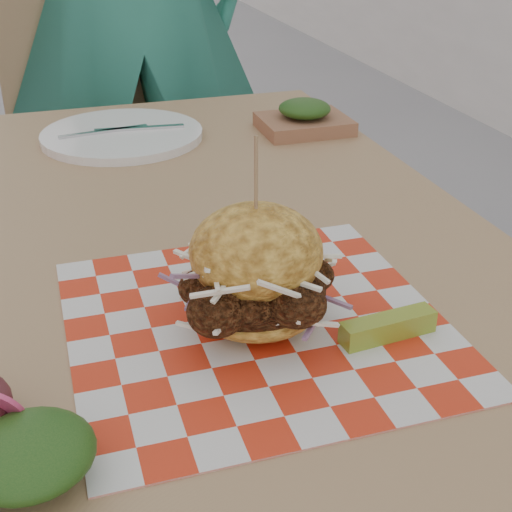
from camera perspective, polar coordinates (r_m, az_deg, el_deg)
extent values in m
cube|color=tan|center=(0.89, -7.02, 0.42)|extent=(0.80, 1.20, 0.04)
cylinder|color=#333338|center=(1.60, 1.93, -1.36)|extent=(0.05, 0.05, 0.71)
cube|color=tan|center=(1.84, -12.15, 5.30)|extent=(0.45, 0.45, 0.04)
cube|color=tan|center=(1.96, -14.06, 14.13)|extent=(0.42, 0.07, 0.50)
cylinder|color=#333338|center=(1.77, -15.99, -4.76)|extent=(0.03, 0.03, 0.43)
cylinder|color=#333338|center=(1.82, -4.79, -2.65)|extent=(0.03, 0.03, 0.43)
cylinder|color=#333338|center=(2.08, -17.31, 0.24)|extent=(0.03, 0.03, 0.43)
cylinder|color=#333338|center=(2.13, -7.73, 1.92)|extent=(0.03, 0.03, 0.43)
cube|color=red|center=(0.70, 0.00, -5.35)|extent=(0.36, 0.36, 0.00)
ellipsoid|color=gold|center=(0.69, 0.00, -3.78)|extent=(0.12, 0.12, 0.04)
ellipsoid|color=brown|center=(0.68, 0.00, -2.57)|extent=(0.14, 0.13, 0.07)
ellipsoid|color=gold|center=(0.66, 0.00, 0.34)|extent=(0.13, 0.13, 0.09)
cylinder|color=tan|center=(0.64, 0.00, 5.55)|extent=(0.00, 0.00, 0.10)
cube|color=olive|center=(0.69, 10.52, -5.60)|extent=(0.10, 0.03, 0.02)
ellipsoid|color=#3F1419|center=(0.58, -18.30, -13.93)|extent=(0.08, 0.08, 0.03)
cylinder|color=white|center=(1.24, -10.66, 9.50)|extent=(0.27, 0.27, 0.01)
cube|color=silver|center=(1.23, -12.10, 9.72)|extent=(0.15, 0.03, 0.00)
cube|color=silver|center=(1.24, -9.30, 10.06)|extent=(0.15, 0.03, 0.00)
cube|color=#915E41|center=(1.26, 3.87, 10.48)|extent=(0.15, 0.12, 0.02)
ellipsoid|color=#134212|center=(1.25, 3.91, 11.69)|extent=(0.09, 0.09, 0.03)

